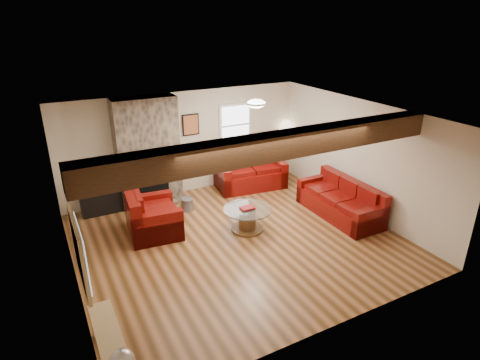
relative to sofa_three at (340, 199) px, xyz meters
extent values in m
plane|color=#513215|center=(-2.48, 0.10, -0.40)|extent=(8.00, 8.00, 0.00)
plane|color=silver|center=(-2.48, 0.10, 2.10)|extent=(8.00, 8.00, 0.00)
plane|color=beige|center=(-2.48, 2.85, 0.85)|extent=(8.00, 0.00, 8.00)
plane|color=beige|center=(-2.48, -2.65, 0.85)|extent=(8.00, 0.00, 8.00)
plane|color=beige|center=(-5.48, 0.10, 0.85)|extent=(0.00, 7.50, 7.50)
plane|color=beige|center=(0.52, 0.10, 0.85)|extent=(0.00, 7.50, 7.50)
cube|color=black|center=(-2.48, -1.15, 1.91)|extent=(6.00, 0.36, 0.38)
cube|color=#3A352C|center=(-3.48, 2.60, 0.85)|extent=(1.40, 0.50, 2.50)
cube|color=black|center=(-3.48, 2.35, 0.05)|extent=(0.70, 0.06, 0.90)
cube|color=#3A352C|center=(-3.48, 2.30, -0.36)|extent=(1.00, 0.25, 0.08)
cylinder|color=#422915|center=(-2.12, 0.38, -0.37)|extent=(0.66, 0.66, 0.04)
cylinder|color=#422915|center=(-2.12, 0.38, -0.17)|extent=(0.35, 0.35, 0.44)
cylinder|color=silver|center=(-2.12, 0.38, 0.08)|extent=(1.00, 1.00, 0.02)
cube|color=maroon|center=(-2.12, 0.38, 0.11)|extent=(0.28, 0.20, 0.03)
cube|color=black|center=(-4.53, 2.63, -0.13)|extent=(1.06, 0.42, 0.53)
imported|color=black|center=(-4.53, 2.63, 0.35)|extent=(0.77, 0.10, 0.44)
cylinder|color=tan|center=(0.32, 2.65, -0.38)|extent=(0.27, 0.27, 0.03)
cylinder|color=tan|center=(0.32, 2.65, 0.29)|extent=(0.03, 0.03, 1.37)
cone|color=#F6E1BA|center=(0.32, 2.65, 0.99)|extent=(0.39, 0.39, 0.27)
camera|label=1|loc=(-5.67, -6.01, 3.76)|focal=30.00mm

